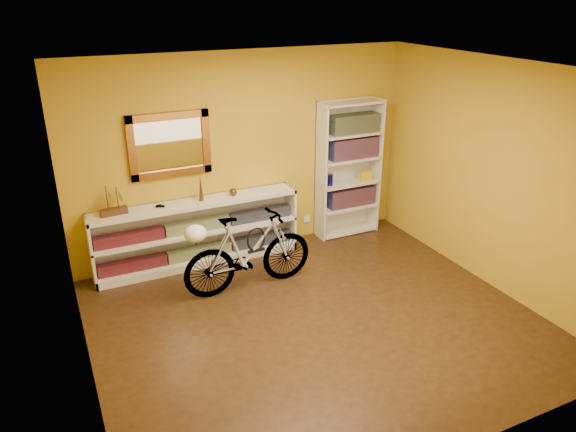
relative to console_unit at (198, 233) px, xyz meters
name	(u,v)px	position (x,y,z in m)	size (l,w,h in m)	color
floor	(316,322)	(0.73, -1.81, -0.43)	(4.50, 4.00, 0.01)	black
ceiling	(322,70)	(0.73, -1.81, 2.18)	(4.50, 4.00, 0.01)	silver
back_wall	(244,155)	(0.73, 0.19, 0.88)	(4.50, 0.01, 2.60)	#BC921C
left_wall	(72,253)	(-1.53, -1.81, 0.88)	(0.01, 4.00, 2.60)	#BC921C
right_wall	(494,176)	(2.98, -1.81, 0.88)	(0.01, 4.00, 2.60)	#BC921C
gilt_mirror	(170,145)	(-0.22, 0.15, 1.12)	(0.98, 0.06, 0.78)	brown
wall_socket	(307,219)	(1.63, 0.17, -0.17)	(0.09, 0.01, 0.09)	silver
console_unit	(198,233)	(0.00, 0.00, 0.00)	(2.60, 0.35, 0.85)	silver
cd_row_lower	(200,252)	(0.00, -0.02, -0.26)	(2.50, 0.13, 0.14)	black
cd_row_upper	(198,226)	(0.00, -0.02, 0.11)	(2.50, 0.13, 0.14)	navy
model_ship	(112,200)	(-0.97, 0.00, 0.61)	(0.31, 0.11, 0.36)	#3C2211
toy_car	(160,207)	(-0.43, 0.00, 0.43)	(0.00, 0.00, 0.00)	black
bronze_ornament	(201,188)	(0.08, 0.00, 0.59)	(0.06, 0.06, 0.34)	#51321B
decorative_orb	(233,192)	(0.49, 0.00, 0.47)	(0.09, 0.09, 0.09)	#51321B
bookcase	(349,169)	(2.20, 0.03, 0.52)	(0.90, 0.30, 1.90)	silver
book_row_a	(350,196)	(2.25, 0.03, 0.12)	(0.70, 0.22, 0.26)	maroon
book_row_b	(353,148)	(2.25, 0.03, 0.83)	(0.70, 0.22, 0.28)	maroon
book_row_c	(354,123)	(2.25, 0.03, 1.16)	(0.70, 0.22, 0.25)	#16484F
travel_mug	(330,180)	(1.90, 0.01, 0.42)	(0.07, 0.07, 0.16)	#15148F
red_tin	(336,128)	(2.00, 0.06, 1.12)	(0.13, 0.13, 0.17)	maroon
yellow_bag	(365,176)	(2.45, -0.01, 0.41)	(0.17, 0.12, 0.14)	gold
bicycle	(249,252)	(0.35, -0.85, 0.04)	(1.60, 0.41, 0.94)	silver
helmet	(195,233)	(-0.26, -0.86, 0.40)	(0.25, 0.24, 0.19)	white
u_lock	(256,239)	(0.45, -0.85, 0.19)	(0.23, 0.23, 0.02)	black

